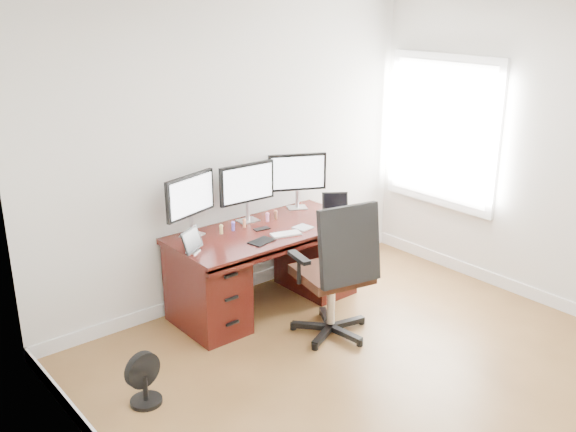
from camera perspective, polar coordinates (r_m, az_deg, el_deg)
ground at (r=4.77m, az=11.95°, el=-15.54°), size 4.50×4.50×0.00m
back_wall at (r=5.74m, az=-4.77°, el=5.67°), size 4.00×0.10×2.70m
desk at (r=5.72m, az=-2.11°, el=-4.36°), size 1.70×0.80×0.75m
office_chair at (r=5.24m, az=4.19°, el=-6.85°), size 0.74×0.74×1.18m
floor_fan at (r=4.63m, az=-12.64°, el=-14.02°), size 0.27×0.22×0.38m
monitor_left at (r=5.37m, az=-8.67°, el=1.62°), size 0.54×0.19×0.53m
monitor_center at (r=5.67m, az=-3.65°, el=2.75°), size 0.55×0.15×0.53m
monitor_right at (r=6.01m, az=0.83°, el=3.74°), size 0.51×0.28×0.53m
tablet_left at (r=5.10m, az=-8.48°, el=-2.30°), size 0.24×0.18×0.19m
tablet_right at (r=5.98m, az=4.26°, el=1.12°), size 0.23×0.19×0.19m
keyboard at (r=5.43m, az=-0.20°, el=-1.61°), size 0.27×0.17×0.01m
trackpad at (r=5.59m, az=1.34°, el=-1.03°), size 0.16×0.16×0.01m
drawing_tablet at (r=5.28m, az=-2.37°, el=-2.26°), size 0.23×0.17×0.01m
phone at (r=5.56m, az=-2.36°, el=-1.15°), size 0.15×0.09×0.01m
figurine_yellow at (r=5.47m, az=-5.96°, el=-1.11°), size 0.03×0.03×0.09m
figurine_purple at (r=5.53m, az=-4.90°, el=-0.84°), size 0.03×0.03×0.09m
figurine_orange at (r=5.60m, az=-3.90°, el=-0.58°), size 0.03×0.03×0.09m
figurine_pink at (r=5.74m, az=-1.84°, el=-0.04°), size 0.03×0.03×0.09m
figurine_brown at (r=5.79m, az=-1.10°, el=0.16°), size 0.03×0.03×0.09m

